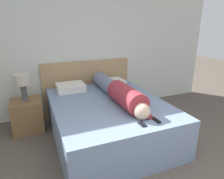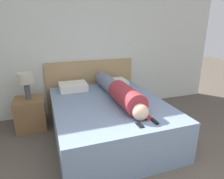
% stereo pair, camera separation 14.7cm
% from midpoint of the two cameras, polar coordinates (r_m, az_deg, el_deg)
% --- Properties ---
extents(wall_back, '(5.88, 0.06, 2.60)m').
position_cam_midpoint_polar(wall_back, '(4.02, -6.71, 11.85)').
color(wall_back, silver).
rests_on(wall_back, ground_plane).
extents(bed, '(1.66, 2.06, 0.60)m').
position_cam_midpoint_polar(bed, '(3.20, 0.40, -8.54)').
color(bed, '#7589A8').
rests_on(bed, ground_plane).
extents(headboard, '(1.78, 0.04, 1.05)m').
position_cam_midpoint_polar(headboard, '(4.13, -4.96, 1.05)').
color(headboard, tan).
rests_on(headboard, ground_plane).
extents(nightstand, '(0.48, 0.48, 0.54)m').
position_cam_midpoint_polar(nightstand, '(3.71, -21.20, -6.42)').
color(nightstand, brown).
rests_on(nightstand, ground_plane).
extents(table_lamp, '(0.26, 0.26, 0.45)m').
position_cam_midpoint_polar(table_lamp, '(3.52, -22.30, 2.43)').
color(table_lamp, '#4C4C51').
rests_on(table_lamp, nightstand).
extents(person_lying, '(0.31, 1.78, 0.31)m').
position_cam_midpoint_polar(person_lying, '(3.11, 3.38, -0.64)').
color(person_lying, '#DBB293').
rests_on(person_lying, bed).
extents(pillow_near_headboard, '(0.48, 0.38, 0.13)m').
position_cam_midpoint_polar(pillow_near_headboard, '(3.66, -9.90, 0.82)').
color(pillow_near_headboard, silver).
rests_on(pillow_near_headboard, bed).
extents(pillow_second, '(0.46, 0.38, 0.12)m').
position_cam_midpoint_polar(pillow_second, '(3.86, 1.77, 1.93)').
color(pillow_second, silver).
rests_on(pillow_second, bed).
extents(tv_remote, '(0.04, 0.15, 0.02)m').
position_cam_midpoint_polar(tv_remote, '(2.54, 13.70, -8.83)').
color(tv_remote, black).
rests_on(tv_remote, bed).
extents(cell_phone, '(0.06, 0.13, 0.01)m').
position_cam_midpoint_polar(cell_phone, '(2.43, 9.69, -9.99)').
color(cell_phone, black).
rests_on(cell_phone, bed).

